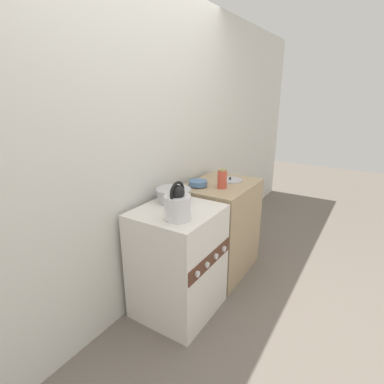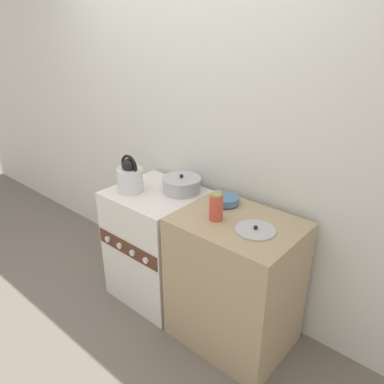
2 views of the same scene
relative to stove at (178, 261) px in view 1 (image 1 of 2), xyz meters
name	(u,v)px [view 1 (image 1 of 2)]	position (x,y,z in m)	size (l,w,h in m)	color
ground_plane	(209,320)	(0.00, -0.29, -0.44)	(12.00, 12.00, 0.00)	#70665B
wall_back	(138,156)	(0.00, 0.36, 0.81)	(7.00, 0.06, 2.50)	silver
stove	(178,261)	(0.00, 0.00, 0.00)	(0.62, 0.60, 0.88)	silver
counter	(220,227)	(0.72, 0.00, 0.01)	(0.75, 0.57, 0.90)	tan
kettle	(178,204)	(-0.14, -0.10, 0.55)	(0.22, 0.18, 0.27)	silver
cooking_pot	(174,195)	(0.14, 0.13, 0.49)	(0.28, 0.28, 0.13)	#B2B2B7
enamel_bowl	(198,183)	(0.53, 0.13, 0.49)	(0.17, 0.17, 0.05)	#4C729E
storage_jar	(222,179)	(0.60, -0.07, 0.55)	(0.08, 0.08, 0.17)	#CC4C38
loose_pot_lid	(230,180)	(0.85, -0.03, 0.47)	(0.23, 0.23, 0.03)	#B2B2B7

